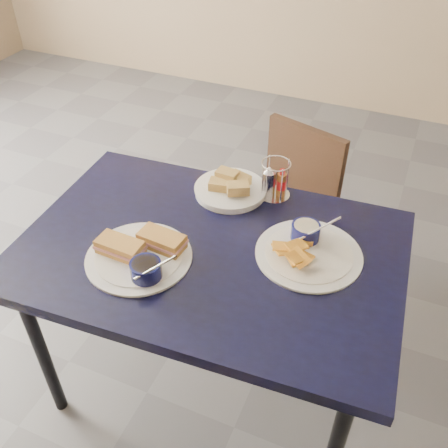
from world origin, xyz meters
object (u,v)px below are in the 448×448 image
at_px(sandwich_plate, 141,253).
at_px(bread_basket, 231,188).
at_px(chair_far, 285,201).
at_px(dining_table, 210,263).
at_px(condiment_caddy, 274,182).
at_px(plantain_plate, 307,247).

relative_size(sandwich_plate, bread_basket, 1.31).
xyz_separation_m(chair_far, bread_basket, (-0.09, -0.43, 0.32)).
distance_m(dining_table, chair_far, 0.75).
bearing_deg(sandwich_plate, condiment_caddy, 61.10).
bearing_deg(plantain_plate, bread_basket, 149.94).
xyz_separation_m(dining_table, condiment_caddy, (0.09, 0.33, 0.13)).
bearing_deg(dining_table, sandwich_plate, -141.92).
distance_m(sandwich_plate, condiment_caddy, 0.53).
bearing_deg(sandwich_plate, bread_basket, 74.42).
xyz_separation_m(dining_table, chair_far, (0.04, 0.71, -0.23)).
distance_m(chair_far, sandwich_plate, 0.93).
distance_m(sandwich_plate, bread_basket, 0.43).
bearing_deg(bread_basket, condiment_caddy, 18.96).
distance_m(plantain_plate, condiment_caddy, 0.31).
distance_m(chair_far, plantain_plate, 0.73).
xyz_separation_m(sandwich_plate, condiment_caddy, (0.26, 0.46, 0.03)).
height_order(sandwich_plate, condiment_caddy, condiment_caddy).
height_order(bread_basket, condiment_caddy, condiment_caddy).
xyz_separation_m(dining_table, bread_basket, (-0.05, 0.29, 0.09)).
relative_size(sandwich_plate, condiment_caddy, 2.38).
height_order(sandwich_plate, bread_basket, sandwich_plate).
bearing_deg(chair_far, sandwich_plate, -103.74).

